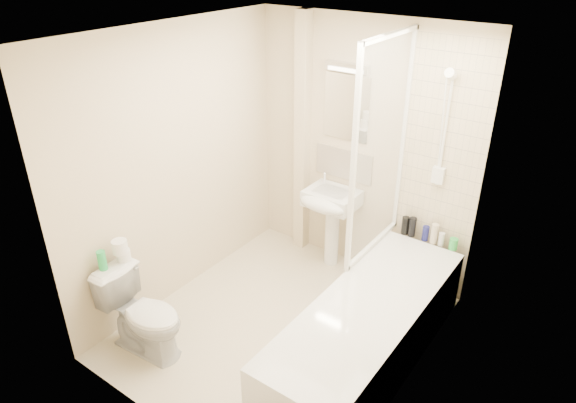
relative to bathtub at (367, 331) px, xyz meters
The scene contains 26 objects.
floor 0.81m from the bathtub, behind, with size 2.50×2.50×0.00m, color beige.
wall_back 1.67m from the bathtub, 122.53° to the left, with size 2.20×0.02×2.40m, color beige.
wall_left 2.06m from the bathtub, behind, with size 0.02×2.50×2.40m, color beige.
wall_right 0.98m from the bathtub, 11.98° to the right, with size 0.02×2.50×2.40m, color beige.
ceiling 2.24m from the bathtub, behind, with size 2.20×2.50×0.02m, color white.
tile_back 1.63m from the bathtub, 90.00° to the left, with size 0.70×0.01×1.75m, color beige.
tile_right 1.19m from the bathtub, ahead, with size 0.01×2.10×1.75m, color beige.
pipe_boxing 1.99m from the bathtub, 140.84° to the left, with size 0.12×0.12×2.40m, color beige.
splashback 1.66m from the bathtub, 128.48° to the left, with size 0.60×0.01×0.30m, color beige.
mirror 1.97m from the bathtub, 128.53° to the left, with size 0.46×0.01×0.60m, color white.
strip_light 2.22m from the bathtub, 129.09° to the left, with size 0.42×0.07×0.07m, color silver.
bathtub is the anchor object (origin of this frame).
shower_screen 1.41m from the bathtub, 115.80° to the left, with size 0.04×0.92×1.80m.
shower_fixture 1.68m from the bathtub, 90.09° to the left, with size 0.10×0.16×0.99m.
pedestal_sink 1.37m from the bathtub, 134.61° to the left, with size 0.48×0.46×0.93m.
bottle_black_a 1.16m from the bathtub, 101.26° to the left, with size 0.06×0.06×0.17m, color black.
bottle_white_a 1.14m from the bathtub, 97.81° to the left, with size 0.06×0.06×0.14m, color white.
bottle_black_b 1.15m from the bathtub, 97.79° to the left, with size 0.06×0.06×0.18m, color black.
bottle_blue 1.14m from the bathtub, 91.10° to the left, with size 0.06×0.06×0.14m, color navy.
bottle_cream 1.14m from the bathtub, 87.04° to the left, with size 0.06×0.06×0.18m, color beige.
bottle_white_b 1.14m from the bathtub, 83.41° to the left, with size 0.05×0.05×0.12m, color silver.
bottle_green 1.15m from the bathtub, 77.84° to the left, with size 0.07×0.07×0.10m, color green.
toilet 1.72m from the bathtub, 148.51° to the right, with size 0.71×0.44×0.69m, color white.
toilet_roll_lower 1.97m from the bathtub, 155.05° to the right, with size 0.11×0.11×0.09m, color white.
toilet_roll_upper 1.99m from the bathtub, 153.94° to the right, with size 0.12×0.12×0.10m, color white.
green_bottle 2.08m from the bathtub, 150.86° to the right, with size 0.06×0.06×0.16m, color green.
Camera 1 is at (2.02, -2.71, 2.95)m, focal length 32.00 mm.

